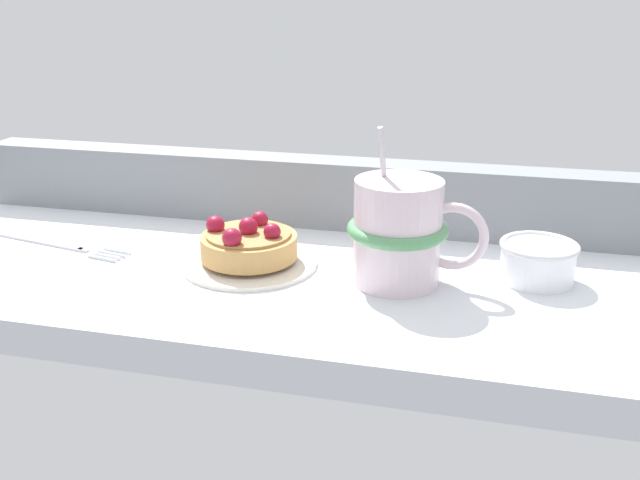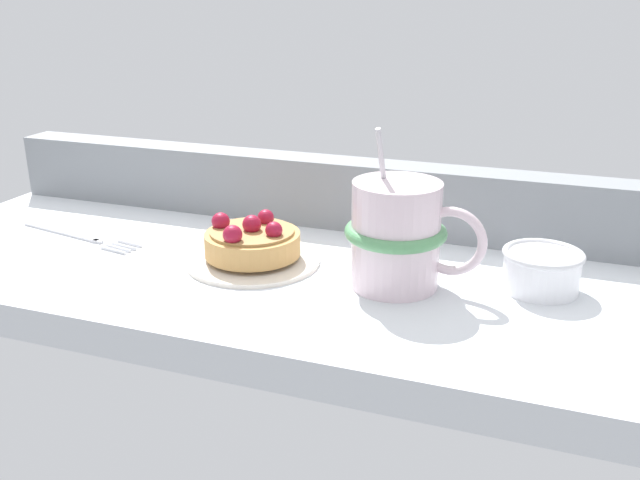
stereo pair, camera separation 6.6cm
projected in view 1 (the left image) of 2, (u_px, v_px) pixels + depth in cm
name	position (u px, v px, depth cm)	size (l,w,h in cm)	color
ground_plane	(275.00, 283.00, 69.20)	(83.89, 33.15, 3.34)	silver
window_rail_back	(311.00, 191.00, 80.31)	(82.21, 4.59, 7.75)	gray
dessert_plate	(249.00, 262.00, 68.78)	(13.58, 13.58, 0.88)	silver
raspberry_tart	(247.00, 244.00, 68.10)	(9.60, 9.60, 4.14)	tan
coffee_mug	(400.00, 232.00, 63.49)	(12.96, 9.38, 14.79)	silver
dessert_fork	(61.00, 244.00, 73.85)	(17.12, 4.81, 0.60)	silver
sugar_bowl	(538.00, 260.00, 64.88)	(7.33, 7.33, 3.83)	white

